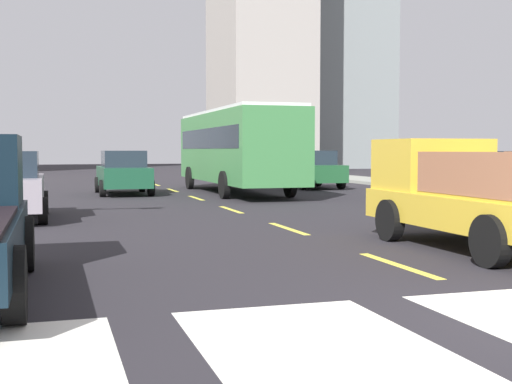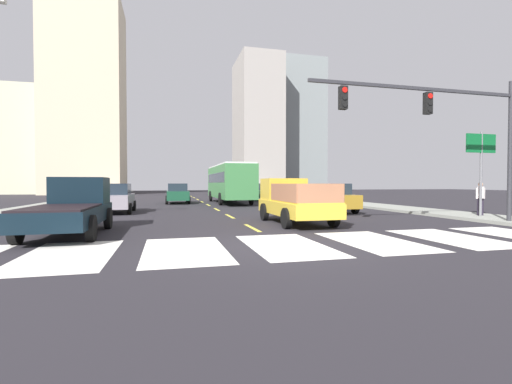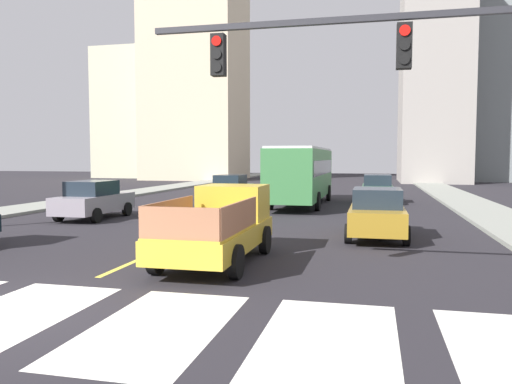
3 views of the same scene
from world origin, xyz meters
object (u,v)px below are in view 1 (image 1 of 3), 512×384
city_bus (236,145)px  sedan_far (5,186)px  sedan_near_right (311,169)px  pickup_stakebed (469,195)px  sedan_mid (499,184)px  sedan_near_left (123,172)px

city_bus → sedan_far: bearing=-135.8°
city_bus → sedan_near_right: size_ratio=2.45×
pickup_stakebed → sedan_mid: (4.13, 4.73, -0.08)m
pickup_stakebed → sedan_near_left: (-4.48, 16.52, -0.08)m
sedan_near_right → sedan_near_left: 8.94m
city_bus → sedan_near_right: (4.27, 2.59, -1.09)m
sedan_mid → pickup_stakebed: bearing=-133.5°
city_bus → sedan_near_left: size_ratio=2.45×
city_bus → sedan_far: (-8.27, -8.51, -1.09)m
pickup_stakebed → sedan_near_right: bearing=79.2°
sedan_mid → sedan_near_left: size_ratio=1.00×
sedan_near_left → sedan_near_right: bearing=10.9°
city_bus → sedan_far: 11.92m
city_bus → sedan_near_right: 5.11m
pickup_stakebed → sedan_near_right: 18.98m
city_bus → sedan_near_right: bearing=29.6°
sedan_far → sedan_near_right: 16.75m
sedan_near_right → pickup_stakebed: bearing=-100.4°
sedan_near_right → sedan_far: bearing=-136.0°
sedan_far → sedan_near_left: bearing=68.3°
sedan_far → sedan_near_left: 9.88m
sedan_far → sedan_near_left: (3.82, 9.12, 0.00)m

